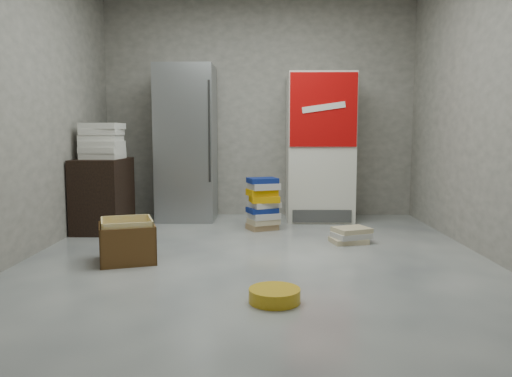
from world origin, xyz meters
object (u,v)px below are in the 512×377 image
object	(u,v)px
steel_fridge	(187,144)
cardboard_box	(127,244)
wood_shelf	(103,195)
phonebook_stack_main	(263,204)
coke_cooler	(320,147)

from	to	relation	value
steel_fridge	cardboard_box	xyz separation A→B (m)	(-0.20, -2.08, -0.80)
steel_fridge	wood_shelf	size ratio (longest dim) A/B	2.37
phonebook_stack_main	wood_shelf	bearing A→B (deg)	162.06
coke_cooler	wood_shelf	bearing A→B (deg)	-163.72
phonebook_stack_main	steel_fridge	bearing A→B (deg)	124.90
wood_shelf	phonebook_stack_main	size ratio (longest dim) A/B	1.37
steel_fridge	cardboard_box	distance (m)	2.24
wood_shelf	steel_fridge	bearing A→B (deg)	41.31
coke_cooler	phonebook_stack_main	xyz separation A→B (m)	(-0.70, -0.68, -0.61)
steel_fridge	coke_cooler	distance (m)	1.65
coke_cooler	cardboard_box	size ratio (longest dim) A/B	3.17
coke_cooler	phonebook_stack_main	distance (m)	1.15
steel_fridge	phonebook_stack_main	size ratio (longest dim) A/B	3.24
cardboard_box	phonebook_stack_main	bearing A→B (deg)	32.25
phonebook_stack_main	cardboard_box	xyz separation A→B (m)	(-1.15, -1.40, -0.14)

